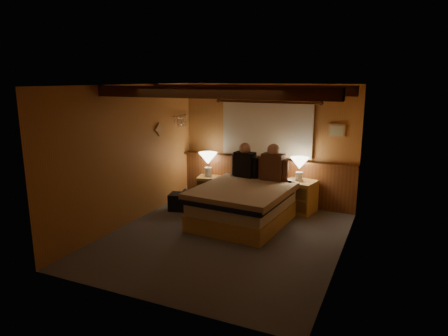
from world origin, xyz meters
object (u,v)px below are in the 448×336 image
Objects in this scene: nightstand_left at (209,188)px; person_left at (245,163)px; nightstand_right at (299,196)px; duffel_bag at (184,202)px; bed at (244,204)px; person_right at (273,165)px; lamp_right at (299,165)px; lamp_left at (208,160)px.

person_left is at bearing -31.27° from nightstand_left.
nightstand_right is 2.22m from duffel_bag.
bed is at bearing -51.97° from nightstand_left.
duffel_bag is (-1.05, -0.54, -0.75)m from person_left.
nightstand_left is at bearing 170.02° from person_right.
person_left reaches higher than nightstand_left.
bed is 1.56m from nightstand_left.
person_right is at bearing 68.90° from bed.
bed is at bearing -18.90° from duffel_bag.
lamp_right is 0.51m from person_right.
nightstand_left is at bearing 177.55° from lamp_right.
person_left is (0.93, -0.33, 0.68)m from nightstand_left.
lamp_left is at bearing 70.23° from duffel_bag.
nightstand_right is (1.94, -0.05, 0.06)m from nightstand_left.
person_right is at bearing 6.97° from person_left.
lamp_right is 0.75× the size of duffel_bag.
nightstand_right is at bearing -1.51° from lamp_left.
nightstand_left reaches higher than duffel_bag.
bed is 1.33m from duffel_bag.
lamp_left is 1.11m from duffel_bag.
lamp_left is at bearing 163.78° from nightstand_left.
nightstand_right is 1.22m from person_left.
lamp_right is (1.93, -0.08, 0.68)m from nightstand_left.
person_right is at bearing -13.22° from lamp_left.
lamp_left is 0.74× the size of person_left.
bed reaches higher than nightstand_right.
person_right reaches higher than duffel_bag.
person_right reaches higher than lamp_left.
nightstand_left is at bearing -169.49° from nightstand_right.
person_right is at bearing -147.49° from lamp_right.
nightstand_left is at bearing 170.69° from person_left.
person_right reaches higher than lamp_right.
nightstand_right is at bearing 25.11° from person_left.
lamp_right is 2.32m from duffel_bag.
nightstand_left is 1.15× the size of lamp_right.
person_left is at bearing -166.31° from lamp_right.
nightstand_left is 1.02× the size of lamp_left.
person_left is at bearing 115.56° from bed.
nightstand_left is at bearing -4.22° from lamp_left.
lamp_left is at bearing 177.54° from lamp_right.
lamp_right is 1.03m from person_left.
bed is at bearing -128.62° from lamp_right.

